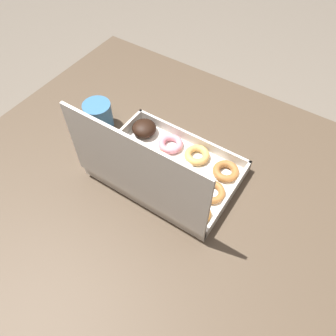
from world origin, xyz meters
name	(u,v)px	position (x,y,z in m)	size (l,w,h in m)	color
ground_plane	(167,276)	(0.00, 0.00, 0.00)	(8.00, 8.00, 0.00)	#6B6054
dining_table	(166,203)	(0.00, 0.00, 0.62)	(1.18, 0.99, 0.70)	#4C3D2D
donut_box	(162,168)	(0.02, -0.02, 0.75)	(0.37, 0.27, 0.26)	silver
coffee_mug	(98,115)	(0.30, -0.08, 0.75)	(0.08, 0.08, 0.08)	teal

